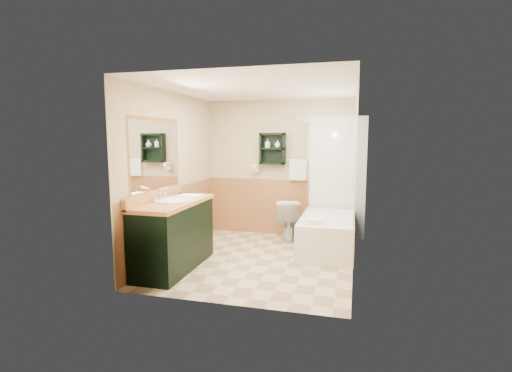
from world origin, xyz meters
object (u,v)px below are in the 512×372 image
(toilet, at_px, (288,220))
(vanity_book, at_px, (178,188))
(hair_dryer, at_px, (256,168))
(bathtub, at_px, (327,234))
(vanity, at_px, (174,235))
(soap_bottle_b, at_px, (278,145))
(wall_shelf, at_px, (272,149))
(soap_bottle_a, at_px, (268,146))

(toilet, distance_m, vanity_book, 2.00)
(hair_dryer, bearing_deg, bathtub, -29.78)
(vanity_book, bearing_deg, toilet, 13.39)
(hair_dryer, xyz_separation_m, vanity, (-0.59, -2.05, -0.75))
(hair_dryer, bearing_deg, vanity_book, -115.88)
(vanity_book, bearing_deg, soap_bottle_b, 23.94)
(hair_dryer, bearing_deg, wall_shelf, -4.76)
(vanity, bearing_deg, wall_shelf, 66.14)
(hair_dryer, height_order, toilet, hair_dryer)
(hair_dryer, distance_m, soap_bottle_b, 0.57)
(vanity, bearing_deg, toilet, 55.17)
(vanity_book, bearing_deg, bathtub, -7.99)
(hair_dryer, height_order, bathtub, hair_dryer)
(vanity, relative_size, soap_bottle_a, 9.45)
(wall_shelf, distance_m, hair_dryer, 0.46)
(vanity_book, bearing_deg, soap_bottle_a, 28.39)
(vanity_book, height_order, soap_bottle_b, soap_bottle_b)
(wall_shelf, relative_size, toilet, 0.77)
(toilet, distance_m, soap_bottle_b, 1.31)
(vanity, relative_size, toilet, 2.01)
(soap_bottle_b, bearing_deg, bathtub, -37.99)
(wall_shelf, height_order, vanity, wall_shelf)
(wall_shelf, xyz_separation_m, vanity, (-0.89, -2.02, -1.10))
(bathtub, relative_size, soap_bottle_a, 9.87)
(vanity, distance_m, soap_bottle_b, 2.53)
(soap_bottle_b, bearing_deg, vanity_book, -126.87)
(bathtub, xyz_separation_m, toilet, (-0.70, 0.47, 0.08))
(vanity, distance_m, vanity_book, 0.76)
(hair_dryer, distance_m, vanity, 2.26)
(vanity, bearing_deg, bathtub, 33.91)
(wall_shelf, height_order, soap_bottle_b, wall_shelf)
(bathtub, xyz_separation_m, soap_bottle_a, (-1.11, 0.73, 1.33))
(wall_shelf, bearing_deg, soap_bottle_b, -3.09)
(toilet, distance_m, soap_bottle_a, 1.34)
(vanity_book, distance_m, soap_bottle_a, 1.91)
(vanity, height_order, toilet, vanity)
(wall_shelf, relative_size, vanity_book, 2.59)
(bathtub, distance_m, soap_bottle_b, 1.79)
(vanity, height_order, vanity_book, vanity_book)
(hair_dryer, xyz_separation_m, bathtub, (1.33, -0.76, -0.93))
(hair_dryer, height_order, vanity_book, hair_dryer)
(bathtub, distance_m, soap_bottle_a, 1.88)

